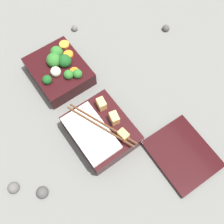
% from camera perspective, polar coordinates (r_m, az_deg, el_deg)
% --- Properties ---
extents(ground_plane, '(3.00, 3.00, 0.00)m').
position_cam_1_polar(ground_plane, '(0.76, -7.30, 2.70)').
color(ground_plane, slate).
extents(bento_tray_vegetable, '(0.17, 0.15, 0.08)m').
position_cam_1_polar(bento_tray_vegetable, '(0.78, -11.34, 9.01)').
color(bento_tray_vegetable, black).
rests_on(bento_tray_vegetable, ground_plane).
extents(bento_tray_rice, '(0.19, 0.14, 0.08)m').
position_cam_1_polar(bento_tray_rice, '(0.68, -2.52, -4.09)').
color(bento_tray_rice, black).
rests_on(bento_tray_rice, ground_plane).
extents(bento_lid, '(0.17, 0.15, 0.01)m').
position_cam_1_polar(bento_lid, '(0.71, 15.02, -8.83)').
color(bento_lid, black).
rests_on(bento_lid, ground_plane).
extents(pebble_0, '(0.02, 0.02, 0.02)m').
position_cam_1_polar(pebble_0, '(0.91, -8.15, 17.54)').
color(pebble_0, '#595651').
rests_on(pebble_0, ground_plane).
extents(pebble_1, '(0.03, 0.03, 0.03)m').
position_cam_1_polar(pebble_1, '(0.70, -20.65, -15.17)').
color(pebble_1, '#595651').
rests_on(pebble_1, ground_plane).
extents(pebble_2, '(0.03, 0.03, 0.03)m').
position_cam_1_polar(pebble_2, '(0.68, -14.92, -16.57)').
color(pebble_2, '#474442').
rests_on(pebble_2, ground_plane).
extents(pebble_3, '(0.02, 0.02, 0.02)m').
position_cam_1_polar(pebble_3, '(0.91, 11.65, 17.39)').
color(pebble_3, '#474442').
rests_on(pebble_3, ground_plane).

